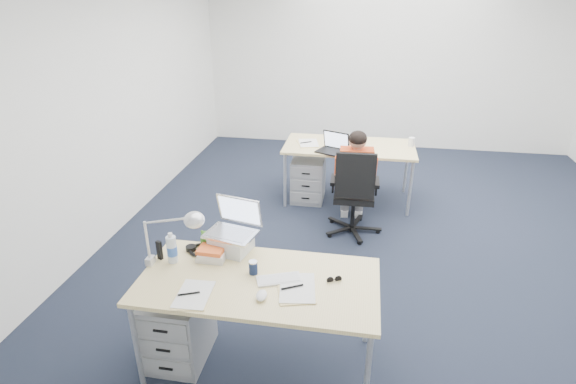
{
  "coord_description": "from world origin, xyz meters",
  "views": [
    {
      "loc": [
        -0.34,
        -4.16,
        2.5
      ],
      "look_at": [
        -0.96,
        -0.58,
        0.85
      ],
      "focal_mm": 28.0,
      "sensor_mm": 36.0,
      "label": 1
    }
  ],
  "objects_px": {
    "desk_near": "(258,285)",
    "far_cup": "(411,142)",
    "dark_laptop": "(332,143)",
    "computer_mouse": "(261,296)",
    "desk_lamp": "(165,238)",
    "silver_laptop": "(230,228)",
    "water_bottle": "(172,248)",
    "drawer_pedestal_near": "(179,325)",
    "cordless_phone": "(159,250)",
    "book_stack": "(212,254)",
    "drawer_pedestal_far": "(308,179)",
    "wireless_keyboard": "(279,279)",
    "bear_figurine": "(205,239)",
    "can_koozie": "(253,267)",
    "office_chair": "(353,210)",
    "desk_far": "(349,149)",
    "headphones": "(202,249)",
    "sunglasses": "(334,280)",
    "seated_person": "(355,178)"
  },
  "relations": [
    {
      "from": "desk_far",
      "to": "headphones",
      "type": "relative_size",
      "value": 6.62
    },
    {
      "from": "office_chair",
      "to": "computer_mouse",
      "type": "relative_size",
      "value": 9.08
    },
    {
      "from": "book_stack",
      "to": "drawer_pedestal_near",
      "type": "bearing_deg",
      "value": -135.72
    },
    {
      "from": "sunglasses",
      "to": "desk_lamp",
      "type": "relative_size",
      "value": 0.23
    },
    {
      "from": "computer_mouse",
      "to": "headphones",
      "type": "relative_size",
      "value": 0.46
    },
    {
      "from": "bear_figurine",
      "to": "sunglasses",
      "type": "height_order",
      "value": "bear_figurine"
    },
    {
      "from": "book_stack",
      "to": "sunglasses",
      "type": "distance_m",
      "value": 0.89
    },
    {
      "from": "office_chair",
      "to": "computer_mouse",
      "type": "bearing_deg",
      "value": -103.9
    },
    {
      "from": "desk_near",
      "to": "water_bottle",
      "type": "distance_m",
      "value": 0.67
    },
    {
      "from": "computer_mouse",
      "to": "far_cup",
      "type": "height_order",
      "value": "far_cup"
    },
    {
      "from": "drawer_pedestal_near",
      "to": "dark_laptop",
      "type": "xyz_separation_m",
      "value": [
        0.87,
        2.66,
        0.58
      ]
    },
    {
      "from": "office_chair",
      "to": "far_cup",
      "type": "xyz_separation_m",
      "value": [
        0.64,
        0.98,
        0.5
      ]
    },
    {
      "from": "computer_mouse",
      "to": "water_bottle",
      "type": "xyz_separation_m",
      "value": [
        -0.71,
        0.3,
        0.1
      ]
    },
    {
      "from": "desk_far",
      "to": "desk_lamp",
      "type": "xyz_separation_m",
      "value": [
        -1.12,
        -2.88,
        0.28
      ]
    },
    {
      "from": "bear_figurine",
      "to": "can_koozie",
      "type": "bearing_deg",
      "value": -40.97
    },
    {
      "from": "drawer_pedestal_far",
      "to": "cordless_phone",
      "type": "relative_size",
      "value": 3.82
    },
    {
      "from": "water_bottle",
      "to": "dark_laptop",
      "type": "bearing_deg",
      "value": 70.11
    },
    {
      "from": "can_koozie",
      "to": "far_cup",
      "type": "relative_size",
      "value": 0.89
    },
    {
      "from": "office_chair",
      "to": "can_koozie",
      "type": "relative_size",
      "value": 10.33
    },
    {
      "from": "desk_lamp",
      "to": "dark_laptop",
      "type": "height_order",
      "value": "desk_lamp"
    },
    {
      "from": "wireless_keyboard",
      "to": "dark_laptop",
      "type": "distance_m",
      "value": 2.62
    },
    {
      "from": "headphones",
      "to": "dark_laptop",
      "type": "height_order",
      "value": "dark_laptop"
    },
    {
      "from": "desk_near",
      "to": "far_cup",
      "type": "xyz_separation_m",
      "value": [
        1.22,
        3.03,
        0.1
      ]
    },
    {
      "from": "seated_person",
      "to": "drawer_pedestal_near",
      "type": "bearing_deg",
      "value": -120.85
    },
    {
      "from": "computer_mouse",
      "to": "desk_lamp",
      "type": "bearing_deg",
      "value": 158.38
    },
    {
      "from": "desk_near",
      "to": "silver_laptop",
      "type": "relative_size",
      "value": 4.24
    },
    {
      "from": "wireless_keyboard",
      "to": "far_cup",
      "type": "xyz_separation_m",
      "value": [
        1.08,
        3.02,
        0.05
      ]
    },
    {
      "from": "desk_near",
      "to": "desk_far",
      "type": "height_order",
      "value": "same"
    },
    {
      "from": "water_bottle",
      "to": "book_stack",
      "type": "distance_m",
      "value": 0.28
    },
    {
      "from": "bear_figurine",
      "to": "computer_mouse",
      "type": "bearing_deg",
      "value": -52.98
    },
    {
      "from": "computer_mouse",
      "to": "cordless_phone",
      "type": "distance_m",
      "value": 0.88
    },
    {
      "from": "drawer_pedestal_far",
      "to": "book_stack",
      "type": "relative_size",
      "value": 2.78
    },
    {
      "from": "desk_near",
      "to": "seated_person",
      "type": "bearing_deg",
      "value": 75.7
    },
    {
      "from": "headphones",
      "to": "desk_lamp",
      "type": "relative_size",
      "value": 0.53
    },
    {
      "from": "can_koozie",
      "to": "desk_lamp",
      "type": "height_order",
      "value": "desk_lamp"
    },
    {
      "from": "can_koozie",
      "to": "bear_figurine",
      "type": "height_order",
      "value": "bear_figurine"
    },
    {
      "from": "wireless_keyboard",
      "to": "water_bottle",
      "type": "xyz_separation_m",
      "value": [
        -0.78,
        0.09,
        0.11
      ]
    },
    {
      "from": "drawer_pedestal_near",
      "to": "book_stack",
      "type": "relative_size",
      "value": 2.78
    },
    {
      "from": "drawer_pedestal_far",
      "to": "can_koozie",
      "type": "bearing_deg",
      "value": -90.41
    },
    {
      "from": "water_bottle",
      "to": "far_cup",
      "type": "bearing_deg",
      "value": 57.53
    },
    {
      "from": "office_chair",
      "to": "water_bottle",
      "type": "xyz_separation_m",
      "value": [
        -1.22,
        -1.95,
        0.56
      ]
    },
    {
      "from": "computer_mouse",
      "to": "desk_lamp",
      "type": "xyz_separation_m",
      "value": [
        -0.72,
        0.24,
        0.21
      ]
    },
    {
      "from": "silver_laptop",
      "to": "book_stack",
      "type": "height_order",
      "value": "silver_laptop"
    },
    {
      "from": "drawer_pedestal_far",
      "to": "wireless_keyboard",
      "type": "relative_size",
      "value": 1.87
    },
    {
      "from": "dark_laptop",
      "to": "far_cup",
      "type": "bearing_deg",
      "value": 45.73
    },
    {
      "from": "drawer_pedestal_far",
      "to": "far_cup",
      "type": "relative_size",
      "value": 5.06
    },
    {
      "from": "water_bottle",
      "to": "desk_lamp",
      "type": "distance_m",
      "value": 0.13
    },
    {
      "from": "book_stack",
      "to": "seated_person",
      "type": "bearing_deg",
      "value": 64.98
    },
    {
      "from": "desk_far",
      "to": "water_bottle",
      "type": "xyz_separation_m",
      "value": [
        -1.11,
        -2.82,
        0.16
      ]
    },
    {
      "from": "book_stack",
      "to": "dark_laptop",
      "type": "xyz_separation_m",
      "value": [
        0.65,
        2.45,
        0.08
      ]
    }
  ]
}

